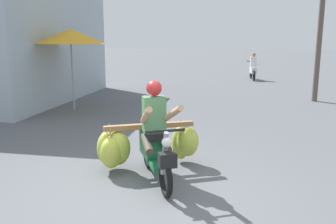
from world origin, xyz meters
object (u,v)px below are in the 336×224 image
(market_umbrella_near_shop, at_px, (71,36))
(utility_pole, at_px, (320,27))
(motorbike_distant_ahead_left, at_px, (253,69))
(motorbike_main_loaded, at_px, (143,143))

(market_umbrella_near_shop, distance_m, utility_pole, 8.13)
(market_umbrella_near_shop, bearing_deg, motorbike_distant_ahead_left, 57.76)
(market_umbrella_near_shop, bearing_deg, motorbike_main_loaded, -53.85)
(motorbike_main_loaded, relative_size, utility_pole, 0.39)
(motorbike_distant_ahead_left, xyz_separation_m, utility_pole, (1.91, -5.92, 1.95))
(utility_pole, bearing_deg, market_umbrella_near_shop, -158.23)
(motorbike_distant_ahead_left, distance_m, market_umbrella_near_shop, 10.70)
(motorbike_main_loaded, relative_size, motorbike_distant_ahead_left, 1.20)
(motorbike_main_loaded, xyz_separation_m, utility_pole, (4.13, 7.70, 2.00))
(motorbike_main_loaded, bearing_deg, motorbike_distant_ahead_left, 80.77)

